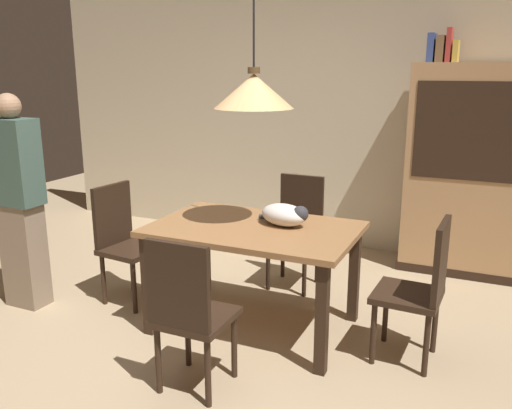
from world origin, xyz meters
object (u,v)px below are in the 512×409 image
(book_blue_wide, at_px, (432,48))
(cat_sleeping, at_px, (285,215))
(pendant_lamp, at_px, (254,91))
(book_brown_thick, at_px, (441,49))
(chair_near_front, at_px, (188,309))
(chair_far_back, at_px, (297,226))
(chair_right_side, at_px, (421,285))
(book_yellow_short, at_px, (456,51))
(person_standing, at_px, (19,203))
(chair_left_side, at_px, (123,238))
(hutch_bookcase, at_px, (472,176))
(dining_table, at_px, (254,240))
(book_red_tall, at_px, (449,45))

(book_blue_wide, bearing_deg, cat_sleeping, -112.55)
(pendant_lamp, distance_m, book_brown_thick, 2.02)
(chair_near_front, relative_size, cat_sleeping, 2.32)
(chair_far_back, distance_m, book_blue_wide, 1.92)
(chair_right_side, distance_m, book_yellow_short, 2.27)
(book_brown_thick, relative_size, person_standing, 0.15)
(chair_far_back, bearing_deg, book_brown_thick, 42.97)
(chair_left_side, relative_size, pendant_lamp, 0.72)
(pendant_lamp, bearing_deg, book_brown_thick, 61.65)
(pendant_lamp, distance_m, person_standing, 2.00)
(chair_left_side, bearing_deg, chair_right_side, -0.31)
(chair_left_side, distance_m, hutch_bookcase, 3.02)
(book_brown_thick, distance_m, book_yellow_short, 0.13)
(dining_table, relative_size, book_yellow_short, 7.00)
(person_standing, bearing_deg, book_brown_thick, 38.16)
(chair_left_side, distance_m, book_blue_wide, 3.04)
(chair_far_back, xyz_separation_m, book_red_tall, (1.02, 0.88, 1.48))
(dining_table, xyz_separation_m, person_standing, (-1.77, -0.38, 0.17))
(chair_near_front, height_order, book_red_tall, book_red_tall)
(chair_near_front, relative_size, book_yellow_short, 4.65)
(chair_far_back, relative_size, person_standing, 0.57)
(hutch_bookcase, relative_size, book_brown_thick, 7.71)
(chair_near_front, bearing_deg, dining_table, 90.00)
(chair_far_back, height_order, book_blue_wide, book_blue_wide)
(chair_near_front, xyz_separation_m, chair_right_side, (1.13, 0.87, 0.00))
(chair_left_side, relative_size, chair_right_side, 1.00)
(chair_near_front, bearing_deg, pendant_lamp, 90.00)
(chair_far_back, relative_size, book_yellow_short, 4.65)
(book_red_tall, bearing_deg, book_blue_wide, 180.00)
(book_blue_wide, bearing_deg, pendant_lamp, -116.43)
(chair_far_back, bearing_deg, pendant_lamp, -90.09)
(chair_near_front, bearing_deg, chair_far_back, 89.95)
(book_blue_wide, relative_size, book_brown_thick, 1.00)
(pendant_lamp, bearing_deg, chair_left_side, 179.56)
(chair_left_side, xyz_separation_m, chair_right_side, (2.26, -0.01, 0.00))
(book_brown_thick, bearing_deg, chair_far_back, -137.03)
(book_blue_wide, bearing_deg, book_yellow_short, 0.00)
(book_blue_wide, distance_m, book_brown_thick, 0.08)
(hutch_bookcase, bearing_deg, person_standing, -145.14)
(chair_far_back, relative_size, chair_right_side, 1.00)
(chair_far_back, bearing_deg, cat_sleeping, -76.41)
(book_blue_wide, distance_m, book_red_tall, 0.14)
(cat_sleeping, height_order, book_brown_thick, book_brown_thick)
(chair_right_side, bearing_deg, person_standing, -172.63)
(book_yellow_short, bearing_deg, person_standing, -143.07)
(chair_left_side, bearing_deg, person_standing, -149.06)
(book_blue_wide, bearing_deg, book_brown_thick, 0.00)
(chair_right_side, bearing_deg, cat_sleeping, 173.35)
(book_blue_wide, height_order, person_standing, book_blue_wide)
(chair_right_side, relative_size, book_blue_wide, 3.88)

